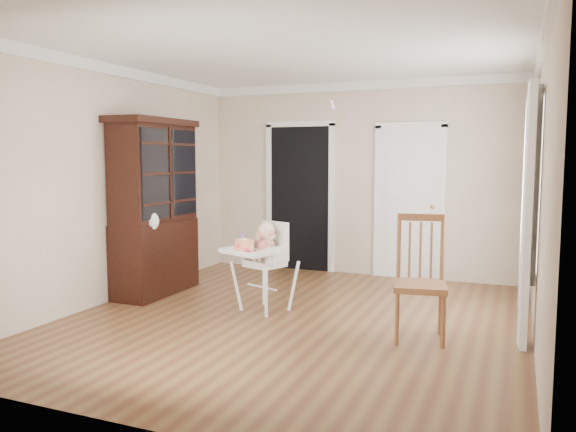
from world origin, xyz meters
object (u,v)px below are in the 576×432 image
at_px(dining_chair, 420,282).
at_px(high_chair, 264,255).
at_px(china_cabinet, 155,207).
at_px(sippy_cup, 243,240).
at_px(cake, 244,245).

bearing_deg(dining_chair, high_chair, 159.11).
bearing_deg(high_chair, dining_chair, 9.86).
xyz_separation_m(china_cabinet, dining_chair, (3.26, -0.53, -0.53)).
bearing_deg(sippy_cup, high_chair, -2.76).
xyz_separation_m(high_chair, sippy_cup, (-0.26, 0.01, 0.15)).
height_order(cake, sippy_cup, sippy_cup).
height_order(sippy_cup, dining_chair, dining_chair).
xyz_separation_m(cake, china_cabinet, (-1.44, 0.45, 0.32)).
relative_size(cake, china_cabinet, 0.13).
height_order(high_chair, china_cabinet, china_cabinet).
distance_m(china_cabinet, dining_chair, 3.35).
bearing_deg(high_chair, sippy_cup, -162.30).
xyz_separation_m(high_chair, cake, (-0.12, -0.24, 0.14)).
height_order(high_chair, dining_chair, dining_chair).
relative_size(cake, sippy_cup, 1.64).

